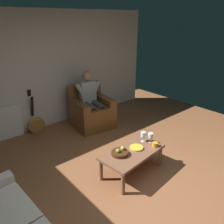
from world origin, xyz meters
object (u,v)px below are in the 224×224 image
Objects in this scene: wine_glass_far at (143,135)px; fruit_bowl at (120,152)px; decorative_dish at (136,148)px; guitar at (36,123)px; armchair at (91,112)px; person_seated at (90,98)px; coffee_table at (132,154)px; candle_jar at (155,144)px; wine_glass_near at (151,136)px.

fruit_bowl is (0.56, 0.04, -0.09)m from wine_glass_far.
guitar is at bearing -73.62° from decorative_dish.
armchair is 0.34m from person_seated.
coffee_table is 0.13m from decorative_dish.
decorative_dish is 0.31m from candle_jar.
fruit_bowl is at bearing 74.80° from person_seated.
candle_jar reaches higher than coffee_table.
wine_glass_far is 1.88× the size of candle_jar.
decorative_dish is (-0.10, -0.01, 0.07)m from coffee_table.
person_seated is 13.56× the size of candle_jar.
person_seated reaches higher than guitar.
armchair reaches higher than wine_glass_far.
person_seated reaches higher than decorative_dish.
decorative_dish is at bearing 18.75° from wine_glass_far.
wine_glass_far is (0.08, -0.10, 0.01)m from wine_glass_near.
fruit_bowl is (-0.37, 2.28, 0.22)m from guitar.
person_seated is 1.30m from guitar.
wine_glass_far is at bearing 112.45° from guitar.
guitar is 10.10× the size of candle_jar.
person_seated is at bearing -112.44° from fruit_bowl.
armchair is 3.62× the size of fruit_bowl.
guitar is at bearing -80.82° from fruit_bowl.
person_seated reaches higher than armchair.
person_seated is 1.76m from wine_glass_far.
armchair is 1.01× the size of guitar.
guitar is at bearing -67.55° from wine_glass_far.
coffee_table is 0.40m from wine_glass_far.
wine_glass_near is 0.77× the size of decorative_dish.
armchair is 5.66× the size of wine_glass_near.
fruit_bowl reaches higher than decorative_dish.
fruit_bowl is at bearing -18.49° from candle_jar.
guitar reaches higher than decorative_dish.
candle_jar is at bearing 92.97° from armchair.
candle_jar is at bearing 159.96° from coffee_table.
guitar reaches higher than wine_glass_near.
fruit_bowl is at bearing 74.70° from armchair.
fruit_bowl is 2.82× the size of candle_jar.
guitar is 5.61× the size of wine_glass_near.
wine_glass_near reaches higher than decorative_dish.
wine_glass_near is (-0.42, -0.00, 0.17)m from coffee_table.
person_seated is at bearing -90.00° from armchair.
guitar is 2.43m from decorative_dish.
wine_glass_far is (0.18, 1.75, -0.16)m from person_seated.
wine_glass_near reaches higher than fruit_bowl.
candle_jar is (-0.38, 0.14, 0.09)m from coffee_table.
armchair is 0.87× the size of coffee_table.
armchair is 1.87m from decorative_dish.
decorative_dish is (0.42, 1.83, -0.27)m from person_seated.
armchair reaches higher than guitar.
armchair is at bearing -94.27° from candle_jar.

